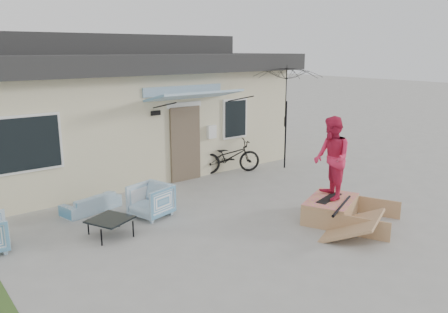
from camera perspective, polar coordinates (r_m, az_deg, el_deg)
ground at (r=8.89m, az=5.73°, el=-10.64°), size 90.00×90.00×0.00m
house at (r=15.02m, az=-15.75°, el=6.60°), size 10.80×8.49×4.10m
loveseat at (r=10.69m, az=-16.70°, el=-5.39°), size 1.41×0.69×0.53m
armchair_right at (r=10.03m, az=-9.37°, el=-5.40°), size 0.92×0.95×0.81m
coffee_table at (r=9.26m, az=-14.35°, el=-8.76°), size 0.98×0.98×0.36m
bicycle at (r=13.33m, az=0.73°, el=0.44°), size 2.00×1.31×1.21m
patio_umbrella at (r=13.81m, az=7.98°, el=5.60°), size 2.59×2.50×2.20m
skate_ramp at (r=10.10m, az=13.52°, el=-6.54°), size 1.97×2.21×0.45m
skateboard at (r=10.02m, az=13.35°, el=-5.14°), size 0.90×0.43×0.05m
skater at (r=9.77m, az=13.65°, el=-0.00°), size 1.03×1.10×1.79m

